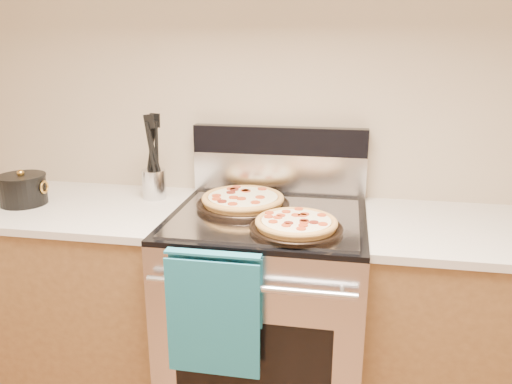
% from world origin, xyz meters
% --- Properties ---
extents(wall_back, '(4.00, 0.00, 4.00)m').
position_xyz_m(wall_back, '(0.00, 2.00, 1.35)').
color(wall_back, tan).
rests_on(wall_back, ground).
extents(range_body, '(0.76, 0.68, 0.90)m').
position_xyz_m(range_body, '(0.00, 1.65, 0.45)').
color(range_body, '#B7B7BC').
rests_on(range_body, ground).
extents(oven_window, '(0.56, 0.01, 0.40)m').
position_xyz_m(oven_window, '(0.00, 1.31, 0.45)').
color(oven_window, black).
rests_on(oven_window, range_body).
extents(cooktop, '(0.76, 0.68, 0.02)m').
position_xyz_m(cooktop, '(0.00, 1.65, 0.91)').
color(cooktop, black).
rests_on(cooktop, range_body).
extents(backsplash_lower, '(0.76, 0.06, 0.18)m').
position_xyz_m(backsplash_lower, '(0.00, 1.96, 1.01)').
color(backsplash_lower, silver).
rests_on(backsplash_lower, cooktop).
extents(backsplash_upper, '(0.76, 0.06, 0.12)m').
position_xyz_m(backsplash_upper, '(0.00, 1.96, 1.16)').
color(backsplash_upper, black).
rests_on(backsplash_upper, backsplash_lower).
extents(oven_handle, '(0.70, 0.03, 0.03)m').
position_xyz_m(oven_handle, '(0.00, 1.27, 0.80)').
color(oven_handle, silver).
rests_on(oven_handle, range_body).
extents(dish_towel, '(0.32, 0.05, 0.42)m').
position_xyz_m(dish_towel, '(-0.12, 1.27, 0.70)').
color(dish_towel, '#195C80').
rests_on(dish_towel, oven_handle).
extents(foil_sheet, '(0.70, 0.55, 0.01)m').
position_xyz_m(foil_sheet, '(0.00, 1.62, 0.92)').
color(foil_sheet, gray).
rests_on(foil_sheet, cooktop).
extents(cabinet_left, '(1.00, 0.62, 0.88)m').
position_xyz_m(cabinet_left, '(-0.88, 1.68, 0.44)').
color(cabinet_left, brown).
rests_on(cabinet_left, ground).
extents(countertop_left, '(1.02, 0.64, 0.03)m').
position_xyz_m(countertop_left, '(-0.88, 1.68, 0.90)').
color(countertop_left, beige).
rests_on(countertop_left, cabinet_left).
extents(cabinet_right, '(1.00, 0.62, 0.88)m').
position_xyz_m(cabinet_right, '(0.88, 1.68, 0.44)').
color(cabinet_right, brown).
rests_on(cabinet_right, ground).
extents(countertop_right, '(1.02, 0.64, 0.03)m').
position_xyz_m(countertop_right, '(0.88, 1.68, 0.90)').
color(countertop_right, beige).
rests_on(countertop_right, cabinet_right).
extents(pepperoni_pizza_back, '(0.40, 0.40, 0.05)m').
position_xyz_m(pepperoni_pizza_back, '(-0.11, 1.72, 0.95)').
color(pepperoni_pizza_back, '#A77133').
rests_on(pepperoni_pizza_back, foil_sheet).
extents(pepperoni_pizza_front, '(0.41, 0.41, 0.04)m').
position_xyz_m(pepperoni_pizza_front, '(0.13, 1.49, 0.95)').
color(pepperoni_pizza_front, '#A77133').
rests_on(pepperoni_pizza_front, foil_sheet).
extents(utensil_crock, '(0.11, 0.11, 0.13)m').
position_xyz_m(utensil_crock, '(-0.53, 1.82, 0.97)').
color(utensil_crock, silver).
rests_on(utensil_crock, countertop_left).
extents(saucepan, '(0.19, 0.19, 0.12)m').
position_xyz_m(saucepan, '(-1.05, 1.64, 0.97)').
color(saucepan, black).
rests_on(saucepan, countertop_left).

